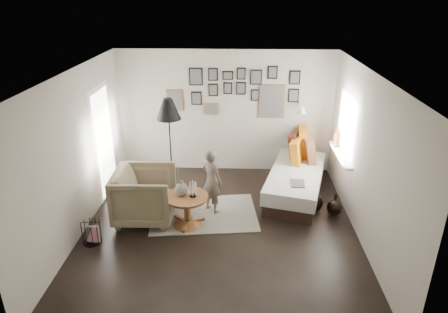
{
  "coord_description": "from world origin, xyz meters",
  "views": [
    {
      "loc": [
        0.3,
        -5.68,
        3.74
      ],
      "look_at": [
        0.05,
        0.5,
        1.1
      ],
      "focal_mm": 32.0,
      "sensor_mm": 36.0,
      "label": 1
    }
  ],
  "objects_px": {
    "floor_lamp": "(169,113)",
    "vase": "(181,187)",
    "daybed": "(295,176)",
    "child": "(212,181)",
    "pedestal_table": "(187,212)",
    "demijohn_small": "(334,207)",
    "magazine_basket": "(92,232)",
    "demijohn_large": "(314,203)",
    "armchair": "(145,195)"
  },
  "relations": [
    {
      "from": "pedestal_table",
      "to": "magazine_basket",
      "type": "bearing_deg",
      "value": -159.35
    },
    {
      "from": "magazine_basket",
      "to": "demijohn_large",
      "type": "relative_size",
      "value": 0.79
    },
    {
      "from": "vase",
      "to": "demijohn_small",
      "type": "bearing_deg",
      "value": 8.9
    },
    {
      "from": "child",
      "to": "demijohn_large",
      "type": "bearing_deg",
      "value": -137.2
    },
    {
      "from": "floor_lamp",
      "to": "magazine_basket",
      "type": "xyz_separation_m",
      "value": [
        -1.02,
        -1.65,
        -1.47
      ]
    },
    {
      "from": "demijohn_large",
      "to": "child",
      "type": "distance_m",
      "value": 1.89
    },
    {
      "from": "armchair",
      "to": "daybed",
      "type": "bearing_deg",
      "value": -69.16
    },
    {
      "from": "demijohn_small",
      "to": "pedestal_table",
      "type": "bearing_deg",
      "value": -170.39
    },
    {
      "from": "floor_lamp",
      "to": "vase",
      "type": "bearing_deg",
      "value": -72.26
    },
    {
      "from": "vase",
      "to": "daybed",
      "type": "xyz_separation_m",
      "value": [
        2.04,
        1.29,
        -0.39
      ]
    },
    {
      "from": "demijohn_large",
      "to": "demijohn_small",
      "type": "height_order",
      "value": "demijohn_large"
    },
    {
      "from": "armchair",
      "to": "demijohn_small",
      "type": "height_order",
      "value": "armchair"
    },
    {
      "from": "vase",
      "to": "demijohn_large",
      "type": "xyz_separation_m",
      "value": [
        2.3,
        0.53,
        -0.54
      ]
    },
    {
      "from": "demijohn_large",
      "to": "armchair",
      "type": "bearing_deg",
      "value": -173.06
    },
    {
      "from": "floor_lamp",
      "to": "child",
      "type": "xyz_separation_m",
      "value": [
        0.81,
        -0.6,
        -1.05
      ]
    },
    {
      "from": "vase",
      "to": "daybed",
      "type": "bearing_deg",
      "value": 32.32
    },
    {
      "from": "vase",
      "to": "armchair",
      "type": "distance_m",
      "value": 0.73
    },
    {
      "from": "armchair",
      "to": "child",
      "type": "relative_size",
      "value": 0.84
    },
    {
      "from": "demijohn_large",
      "to": "demijohn_small",
      "type": "distance_m",
      "value": 0.35
    },
    {
      "from": "armchair",
      "to": "floor_lamp",
      "type": "height_order",
      "value": "floor_lamp"
    },
    {
      "from": "armchair",
      "to": "floor_lamp",
      "type": "xyz_separation_m",
      "value": [
        0.32,
        0.91,
        1.19
      ]
    },
    {
      "from": "floor_lamp",
      "to": "demijohn_large",
      "type": "distance_m",
      "value": 3.08
    },
    {
      "from": "floor_lamp",
      "to": "demijohn_small",
      "type": "bearing_deg",
      "value": -12.69
    },
    {
      "from": "armchair",
      "to": "magazine_basket",
      "type": "distance_m",
      "value": 1.06
    },
    {
      "from": "pedestal_table",
      "to": "demijohn_small",
      "type": "height_order",
      "value": "pedestal_table"
    },
    {
      "from": "pedestal_table",
      "to": "demijohn_small",
      "type": "xyz_separation_m",
      "value": [
        2.55,
        0.43,
        -0.1
      ]
    },
    {
      "from": "child",
      "to": "floor_lamp",
      "type": "bearing_deg",
      "value": 4.52
    },
    {
      "from": "pedestal_table",
      "to": "child",
      "type": "bearing_deg",
      "value": 52.73
    },
    {
      "from": "vase",
      "to": "child",
      "type": "relative_size",
      "value": 0.43
    },
    {
      "from": "pedestal_table",
      "to": "demijohn_small",
      "type": "bearing_deg",
      "value": 9.61
    },
    {
      "from": "floor_lamp",
      "to": "child",
      "type": "distance_m",
      "value": 1.45
    },
    {
      "from": "magazine_basket",
      "to": "armchair",
      "type": "bearing_deg",
      "value": 46.31
    },
    {
      "from": "pedestal_table",
      "to": "floor_lamp",
      "type": "relative_size",
      "value": 0.38
    },
    {
      "from": "daybed",
      "to": "magazine_basket",
      "type": "bearing_deg",
      "value": -136.58
    },
    {
      "from": "pedestal_table",
      "to": "armchair",
      "type": "bearing_deg",
      "value": 165.57
    },
    {
      "from": "daybed",
      "to": "demijohn_small",
      "type": "relative_size",
      "value": 5.62
    },
    {
      "from": "daybed",
      "to": "child",
      "type": "relative_size",
      "value": 1.95
    },
    {
      "from": "pedestal_table",
      "to": "floor_lamp",
      "type": "bearing_deg",
      "value": 111.15
    },
    {
      "from": "daybed",
      "to": "magazine_basket",
      "type": "height_order",
      "value": "daybed"
    },
    {
      "from": "armchair",
      "to": "demijohn_large",
      "type": "bearing_deg",
      "value": -84.69
    },
    {
      "from": "vase",
      "to": "child",
      "type": "xyz_separation_m",
      "value": [
        0.46,
        0.48,
        -0.12
      ]
    },
    {
      "from": "daybed",
      "to": "demijohn_small",
      "type": "distance_m",
      "value": 1.07
    },
    {
      "from": "vase",
      "to": "floor_lamp",
      "type": "bearing_deg",
      "value": 107.74
    },
    {
      "from": "child",
      "to": "pedestal_table",
      "type": "bearing_deg",
      "value": 93.94
    },
    {
      "from": "pedestal_table",
      "to": "magazine_basket",
      "type": "xyz_separation_m",
      "value": [
        -1.45,
        -0.55,
        -0.08
      ]
    },
    {
      "from": "pedestal_table",
      "to": "demijohn_small",
      "type": "relative_size",
      "value": 1.72
    },
    {
      "from": "pedestal_table",
      "to": "magazine_basket",
      "type": "relative_size",
      "value": 1.99
    },
    {
      "from": "daybed",
      "to": "demijohn_small",
      "type": "bearing_deg",
      "value": -41.07
    },
    {
      "from": "floor_lamp",
      "to": "magazine_basket",
      "type": "distance_m",
      "value": 2.43
    },
    {
      "from": "pedestal_table",
      "to": "child",
      "type": "height_order",
      "value": "child"
    }
  ]
}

